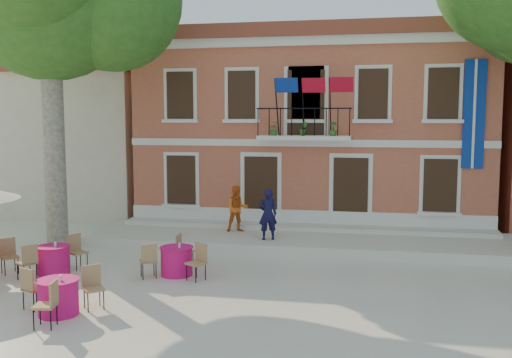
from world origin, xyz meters
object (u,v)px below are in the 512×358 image
object	(u,v)px
pedestrian_orange	(237,209)
cafe_table_0	(53,259)
pedestrian_navy	(268,214)
cafe_table_1	(58,295)
cafe_table_4	(177,259)

from	to	relation	value
pedestrian_orange	cafe_table_0	world-z (taller)	pedestrian_orange
pedestrian_navy	cafe_table_1	distance (m)	7.71
pedestrian_orange	cafe_table_1	bearing A→B (deg)	-125.75
pedestrian_navy	cafe_table_4	distance (m)	4.02
pedestrian_navy	pedestrian_orange	size ratio (longest dim) A/B	1.05
cafe_table_4	cafe_table_1	bearing A→B (deg)	-113.38
cafe_table_0	cafe_table_4	world-z (taller)	same
cafe_table_0	cafe_table_4	bearing A→B (deg)	9.15
pedestrian_orange	cafe_table_1	world-z (taller)	pedestrian_orange
pedestrian_orange	pedestrian_navy	bearing A→B (deg)	-62.01
cafe_table_0	cafe_table_1	size ratio (longest dim) A/B	1.02
pedestrian_navy	pedestrian_orange	bearing A→B (deg)	-61.14
cafe_table_4	cafe_table_0	bearing A→B (deg)	-170.85
pedestrian_navy	cafe_table_0	xyz separation A→B (m)	(-5.15, -4.03, -0.71)
pedestrian_navy	cafe_table_0	size ratio (longest dim) A/B	0.88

